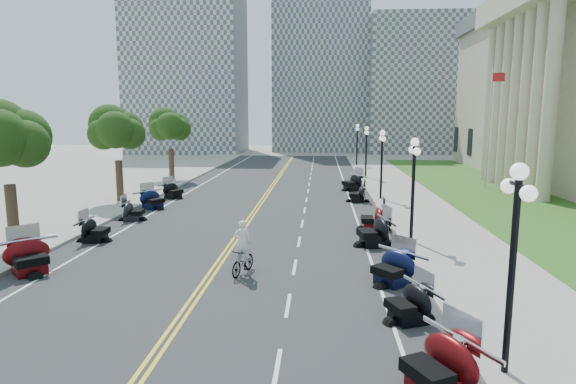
{
  "coord_description": "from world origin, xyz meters",
  "views": [
    {
      "loc": [
        4.21,
        -18.87,
        6.12
      ],
      "look_at": [
        2.45,
        6.97,
        2.0
      ],
      "focal_mm": 30.0,
      "sensor_mm": 36.0,
      "label": 1
    }
  ],
  "objects": [
    {
      "name": "distant_block_a",
      "position": [
        -18.0,
        62.0,
        13.0
      ],
      "size": [
        18.0,
        14.0,
        26.0
      ],
      "primitive_type": "cube",
      "color": "gray",
      "rests_on": "ground"
    },
    {
      "name": "lane_dash_10",
      "position": [
        3.2,
        16.0,
        0.01
      ],
      "size": [
        0.12,
        2.0,
        0.0
      ],
      "primitive_type": "cube",
      "color": "white",
      "rests_on": "road"
    },
    {
      "name": "edge_line_south",
      "position": [
        -6.4,
        10.0,
        0.01
      ],
      "size": [
        0.12,
        90.0,
        0.0
      ],
      "primitive_type": "cube",
      "color": "white",
      "rests_on": "road"
    },
    {
      "name": "lane_dash_4",
      "position": [
        3.2,
        -8.0,
        0.01
      ],
      "size": [
        0.12,
        2.0,
        0.0
      ],
      "primitive_type": "cube",
      "color": "white",
      "rests_on": "road"
    },
    {
      "name": "distant_block_b",
      "position": [
        4.0,
        68.0,
        15.0
      ],
      "size": [
        16.0,
        12.0,
        30.0
      ],
      "primitive_type": "cube",
      "color": "gray",
      "rests_on": "ground"
    },
    {
      "name": "street_lamp_5",
      "position": [
        8.6,
        40.0,
        2.6
      ],
      "size": [
        0.5,
        1.2,
        4.9
      ],
      "primitive_type": null,
      "color": "black",
      "rests_on": "sidewalk_north"
    },
    {
      "name": "lane_dash_16",
      "position": [
        3.2,
        40.0,
        0.01
      ],
      "size": [
        0.12,
        2.0,
        0.0
      ],
      "primitive_type": "cube",
      "color": "white",
      "rests_on": "road"
    },
    {
      "name": "street_lamp_1",
      "position": [
        8.6,
        -8.0,
        2.6
      ],
      "size": [
        0.5,
        1.2,
        4.9
      ],
      "primitive_type": null,
      "color": "black",
      "rests_on": "sidewalk_north"
    },
    {
      "name": "tree_4",
      "position": [
        -10.0,
        26.0,
        4.75
      ],
      "size": [
        4.8,
        4.8,
        9.2
      ],
      "primitive_type": null,
      "color": "#235619",
      "rests_on": "sidewalk_south"
    },
    {
      "name": "lane_dash_18",
      "position": [
        3.2,
        48.0,
        0.01
      ],
      "size": [
        0.12,
        2.0,
        0.0
      ],
      "primitive_type": "cube",
      "color": "white",
      "rests_on": "road"
    },
    {
      "name": "motorcycle_n_6",
      "position": [
        6.77,
        3.47,
        0.77
      ],
      "size": [
        2.62,
        2.62,
        1.55
      ],
      "primitive_type": null,
      "rotation": [
        0.0,
        0.0,
        -1.36
      ],
      "color": "black",
      "rests_on": "road"
    },
    {
      "name": "motorcycle_n_3",
      "position": [
        6.87,
        -8.79,
        0.74
      ],
      "size": [
        2.85,
        2.85,
        1.47
      ],
      "primitive_type": null,
      "rotation": [
        0.0,
        0.0,
        -1.08
      ],
      "color": "#590A0C",
      "rests_on": "road"
    },
    {
      "name": "motorcycle_n_5",
      "position": [
        6.89,
        -1.75,
        0.7
      ],
      "size": [
        2.81,
        2.81,
        1.39
      ],
      "primitive_type": null,
      "rotation": [
        0.0,
        0.0,
        -0.84
      ],
      "color": "black",
      "rests_on": "road"
    },
    {
      "name": "lane_dash_11",
      "position": [
        3.2,
        20.0,
        0.01
      ],
      "size": [
        0.12,
        2.0,
        0.0
      ],
      "primitive_type": "cube",
      "color": "white",
      "rests_on": "road"
    },
    {
      "name": "street_lamp_2",
      "position": [
        8.6,
        4.0,
        2.6
      ],
      "size": [
        0.5,
        1.2,
        4.9
      ],
      "primitive_type": null,
      "color": "black",
      "rests_on": "sidewalk_north"
    },
    {
      "name": "road",
      "position": [
        0.0,
        10.0,
        0.0
      ],
      "size": [
        16.0,
        90.0,
        0.01
      ],
      "primitive_type": "cube",
      "color": "#333335",
      "rests_on": "ground"
    },
    {
      "name": "street_lamp_4",
      "position": [
        8.6,
        28.0,
        2.6
      ],
      "size": [
        0.5,
        1.2,
        4.9
      ],
      "primitive_type": null,
      "color": "black",
      "rests_on": "sidewalk_north"
    },
    {
      "name": "lawn",
      "position": [
        17.5,
        18.0,
        0.05
      ],
      "size": [
        9.0,
        60.0,
        0.1
      ],
      "primitive_type": "cube",
      "color": "#356023",
      "rests_on": "ground"
    },
    {
      "name": "lane_dash_15",
      "position": [
        3.2,
        36.0,
        0.01
      ],
      "size": [
        0.12,
        2.0,
        0.0
      ],
      "primitive_type": "cube",
      "color": "white",
      "rests_on": "road"
    },
    {
      "name": "lane_dash_12",
      "position": [
        3.2,
        24.0,
        0.01
      ],
      "size": [
        0.12,
        2.0,
        0.0
      ],
      "primitive_type": "cube",
      "color": "white",
      "rests_on": "road"
    },
    {
      "name": "cyclist_rider",
      "position": [
        1.24,
        -1.03,
        1.96
      ],
      "size": [
        0.66,
        0.44,
        1.82
      ],
      "primitive_type": "imported",
      "rotation": [
        0.0,
        0.0,
        3.14
      ],
      "color": "silver",
      "rests_on": "bicycle"
    },
    {
      "name": "edge_line_north",
      "position": [
        6.4,
        10.0,
        0.01
      ],
      "size": [
        0.12,
        90.0,
        0.0
      ],
      "primitive_type": "cube",
      "color": "white",
      "rests_on": "road"
    },
    {
      "name": "motorcycle_s_8",
      "position": [
        -6.86,
        11.79,
        0.7
      ],
      "size": [
        2.76,
        2.76,
        1.39
      ],
      "primitive_type": null,
      "rotation": [
        0.0,
        0.0,
        0.98
      ],
      "color": "black",
      "rests_on": "road"
    },
    {
      "name": "motorcycle_s_9",
      "position": [
        -6.77,
        15.95,
        0.65
      ],
      "size": [
        2.54,
        2.54,
        1.3
      ],
      "primitive_type": null,
      "rotation": [
        0.0,
        0.0,
        1.04
      ],
      "color": "black",
      "rests_on": "road"
    },
    {
      "name": "motorcycle_s_7",
      "position": [
        -6.78,
        8.19,
        0.63
      ],
      "size": [
        1.93,
        1.93,
        1.26
      ],
      "primitive_type": null,
      "rotation": [
        0.0,
        0.0,
        1.65
      ],
      "color": "black",
      "rests_on": "road"
    },
    {
      "name": "ground",
      "position": [
        0.0,
        0.0,
        0.0
      ],
      "size": [
        160.0,
        160.0,
        0.0
      ],
      "primitive_type": "plane",
      "color": "gray"
    },
    {
      "name": "lane_dash_19",
      "position": [
        3.2,
        52.0,
        0.01
      ],
      "size": [
        0.12,
        2.0,
        0.0
      ],
      "primitive_type": "cube",
      "color": "white",
      "rests_on": "road"
    },
    {
      "name": "centerline_yellow_a",
      "position": [
        -0.12,
        10.0,
        0.01
      ],
      "size": [
        0.12,
        90.0,
        0.0
      ],
      "primitive_type": "cube",
      "color": "yellow",
      "rests_on": "road"
    },
    {
      "name": "lane_dash_13",
      "position": [
        3.2,
        28.0,
        0.01
      ],
      "size": [
        0.12,
        2.0,
        0.0
      ],
      "primitive_type": "cube",
      "color": "white",
      "rests_on": "road"
    },
    {
      "name": "motorcycle_n_9",
      "position": [
        6.86,
        15.3,
        0.64
      ],
      "size": [
        1.89,
        1.89,
        1.28
      ],
      "primitive_type": null,
      "rotation": [
        0.0,
        0.0,
        -1.54
      ],
      "color": "black",
      "rests_on": "road"
    },
    {
      "name": "lane_dash_8",
      "position": [
        3.2,
        8.0,
        0.01
      ],
      "size": [
        0.12,
        2.0,
        0.0
      ],
      "primitive_type": "cube",
      "color": "white",
      "rests_on": "road"
    },
    {
      "name": "motorcycle_n_4",
      "position": [
        6.89,
        -4.99,
        0.63
      ],
      "size": [
        2.37,
        2.37,
        1.27
      ],
      "primitive_type": null,
      "rotation": [
        0.0,
        0.0,
        -1.18
      ],
      "color": "black",
      "rests_on": "road"
    },
    {
      "name": "centerline_yellow_b",
      "position": [
        0.12,
        10.0,
        0.01
      ],
      "size": [
        0.12,
        90.0,
        0.0
      ],
      "primitive_type": "cube",
      "color": "yellow",
      "rests_on": "road"
    },
    {
      "name": "street_lamp_3",
      "position": [
        8.6,
        16.0,
        2.6
      ],
      "size": [
        0.5,
        1.2,
        4.9
      ],
      "primitive_type": null,
      "color": "black",
      "rests_on": "sidewalk_north"
    },
    {
      "name": "tree_2",
      "position": [
        -10.0,
        2.0,
        4.75
      ],
      "size": [
        4.8,
        4.8,
        9.2
      ],
      "primitive_type": null,
      "color": "#235619",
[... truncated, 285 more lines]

